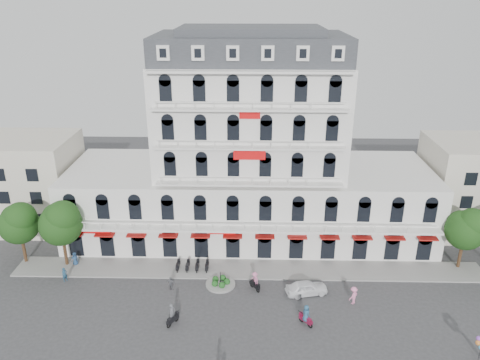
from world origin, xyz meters
name	(u,v)px	position (x,y,z in m)	size (l,w,h in m)	color
ground	(248,322)	(0.00, 0.00, 0.00)	(120.00, 120.00, 0.00)	#38383A
sidewalk	(248,269)	(0.00, 9.00, 0.08)	(53.00, 4.00, 0.16)	gray
main_building	(249,161)	(0.00, 18.00, 9.96)	(45.00, 15.00, 25.80)	silver
flank_building_west	(23,182)	(-30.00, 20.00, 6.00)	(14.00, 10.00, 12.00)	beige
traffic_island	(220,283)	(-3.00, 6.00, 0.26)	(3.20, 3.20, 1.60)	gray
parked_scooter_row	(193,270)	(-6.35, 8.80, 0.00)	(4.40, 1.80, 1.10)	black
tree_west_outer	(19,222)	(-25.95, 9.98, 5.35)	(4.50, 4.48, 7.76)	#382314
tree_west_inner	(61,221)	(-20.95, 9.48, 5.68)	(4.76, 4.76, 8.25)	#382314
tree_east_inner	(466,228)	(24.05, 9.98, 5.21)	(4.40, 4.37, 7.57)	#382314
parked_car	(307,288)	(6.11, 4.65, 0.75)	(1.77, 4.39, 1.50)	white
rider_west	(172,315)	(-7.14, -0.47, 1.07)	(1.10, 1.50, 2.31)	black
rider_east	(306,315)	(5.51, -0.23, 1.10)	(1.26, 1.36, 2.20)	maroon
rider_center	(255,280)	(0.69, 5.26, 1.14)	(1.14, 1.47, 2.16)	black
pedestrian_left	(75,259)	(-20.00, 9.50, 0.83)	(0.81, 0.53, 1.67)	navy
pedestrian_mid	(171,283)	(-8.19, 5.05, 0.77)	(0.90, 0.38, 1.54)	slate
pedestrian_right	(354,295)	(10.66, 3.15, 0.96)	(1.25, 0.72, 1.93)	pink
pedestrian_far	(65,275)	(-20.00, 6.33, 0.83)	(0.61, 0.40, 1.66)	navy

